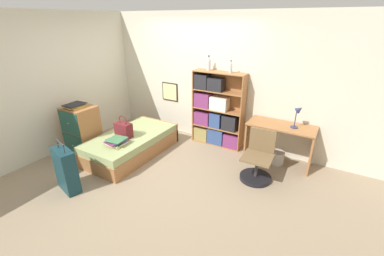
{
  "coord_description": "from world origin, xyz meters",
  "views": [
    {
      "loc": [
        2.61,
        -3.24,
        2.45
      ],
      "look_at": [
        0.59,
        0.18,
        0.75
      ],
      "focal_mm": 24.0,
      "sensor_mm": 36.0,
      "label": 1
    }
  ],
  "objects_px": {
    "bed": "(132,144)",
    "desk_lamp": "(298,113)",
    "suitcase": "(66,170)",
    "bottle_green": "(209,65)",
    "handbag": "(124,130)",
    "book_stack_on_bed": "(117,142)",
    "desk": "(280,137)",
    "bottle_brown": "(231,68)",
    "magazine_pile_on_dresser": "(75,106)",
    "bookcase": "(215,114)",
    "desk_chair": "(257,165)",
    "dresser": "(82,130)",
    "waste_bin": "(276,157)"
  },
  "relations": [
    {
      "from": "magazine_pile_on_dresser",
      "to": "handbag",
      "type": "bearing_deg",
      "value": 21.99
    },
    {
      "from": "bed",
      "to": "handbag",
      "type": "distance_m",
      "value": 0.38
    },
    {
      "from": "bed",
      "to": "desk_lamp",
      "type": "distance_m",
      "value": 3.08
    },
    {
      "from": "bottle_green",
      "to": "desk_chair",
      "type": "height_order",
      "value": "bottle_green"
    },
    {
      "from": "bookcase",
      "to": "bed",
      "type": "bearing_deg",
      "value": -134.21
    },
    {
      "from": "book_stack_on_bed",
      "to": "dresser",
      "type": "height_order",
      "value": "dresser"
    },
    {
      "from": "book_stack_on_bed",
      "to": "magazine_pile_on_dresser",
      "type": "height_order",
      "value": "magazine_pile_on_dresser"
    },
    {
      "from": "handbag",
      "to": "bottle_brown",
      "type": "distance_m",
      "value": 2.28
    },
    {
      "from": "suitcase",
      "to": "magazine_pile_on_dresser",
      "type": "bearing_deg",
      "value": 132.72
    },
    {
      "from": "bed",
      "to": "desk_chair",
      "type": "height_order",
      "value": "desk_chair"
    },
    {
      "from": "book_stack_on_bed",
      "to": "waste_bin",
      "type": "distance_m",
      "value": 2.88
    },
    {
      "from": "suitcase",
      "to": "waste_bin",
      "type": "bearing_deg",
      "value": 43.52
    },
    {
      "from": "bookcase",
      "to": "waste_bin",
      "type": "distance_m",
      "value": 1.46
    },
    {
      "from": "desk",
      "to": "desk_chair",
      "type": "bearing_deg",
      "value": -103.17
    },
    {
      "from": "book_stack_on_bed",
      "to": "bookcase",
      "type": "bearing_deg",
      "value": 56.98
    },
    {
      "from": "magazine_pile_on_dresser",
      "to": "desk",
      "type": "bearing_deg",
      "value": 25.05
    },
    {
      "from": "bottle_brown",
      "to": "waste_bin",
      "type": "distance_m",
      "value": 1.83
    },
    {
      "from": "handbag",
      "to": "book_stack_on_bed",
      "type": "xyz_separation_m",
      "value": [
        0.13,
        -0.3,
        -0.09
      ]
    },
    {
      "from": "bed",
      "to": "handbag",
      "type": "relative_size",
      "value": 4.32
    },
    {
      "from": "dresser",
      "to": "bottle_green",
      "type": "relative_size",
      "value": 3.31
    },
    {
      "from": "suitcase",
      "to": "desk_chair",
      "type": "relative_size",
      "value": 1.0
    },
    {
      "from": "suitcase",
      "to": "desk",
      "type": "bearing_deg",
      "value": 44.13
    },
    {
      "from": "handbag",
      "to": "bottle_green",
      "type": "relative_size",
      "value": 1.48
    },
    {
      "from": "suitcase",
      "to": "waste_bin",
      "type": "relative_size",
      "value": 2.98
    },
    {
      "from": "bookcase",
      "to": "handbag",
      "type": "bearing_deg",
      "value": -131.61
    },
    {
      "from": "bottle_green",
      "to": "suitcase",
      "type": "bearing_deg",
      "value": -111.51
    },
    {
      "from": "suitcase",
      "to": "desk_lamp",
      "type": "xyz_separation_m",
      "value": [
        2.79,
        2.48,
        0.66
      ]
    },
    {
      "from": "handbag",
      "to": "desk",
      "type": "xyz_separation_m",
      "value": [
        2.56,
        1.25,
        -0.04
      ]
    },
    {
      "from": "magazine_pile_on_dresser",
      "to": "desk",
      "type": "relative_size",
      "value": 0.33
    },
    {
      "from": "magazine_pile_on_dresser",
      "to": "desk_lamp",
      "type": "height_order",
      "value": "desk_lamp"
    },
    {
      "from": "handbag",
      "to": "book_stack_on_bed",
      "type": "relative_size",
      "value": 1.08
    },
    {
      "from": "book_stack_on_bed",
      "to": "bottle_green",
      "type": "bearing_deg",
      "value": 61.81
    },
    {
      "from": "magazine_pile_on_dresser",
      "to": "dresser",
      "type": "bearing_deg",
      "value": 65.25
    },
    {
      "from": "suitcase",
      "to": "magazine_pile_on_dresser",
      "type": "distance_m",
      "value": 1.38
    },
    {
      "from": "book_stack_on_bed",
      "to": "desk_chair",
      "type": "height_order",
      "value": "desk_chair"
    },
    {
      "from": "bed",
      "to": "bookcase",
      "type": "xyz_separation_m",
      "value": [
        1.18,
        1.22,
        0.46
      ]
    },
    {
      "from": "suitcase",
      "to": "bottle_green",
      "type": "relative_size",
      "value": 2.87
    },
    {
      "from": "handbag",
      "to": "desk",
      "type": "bearing_deg",
      "value": 26.01
    },
    {
      "from": "bottle_brown",
      "to": "desk_lamp",
      "type": "distance_m",
      "value": 1.42
    },
    {
      "from": "bottle_brown",
      "to": "desk_lamp",
      "type": "bearing_deg",
      "value": -3.86
    },
    {
      "from": "dresser",
      "to": "magazine_pile_on_dresser",
      "type": "bearing_deg",
      "value": -114.75
    },
    {
      "from": "handbag",
      "to": "bottle_green",
      "type": "bearing_deg",
      "value": 53.28
    },
    {
      "from": "suitcase",
      "to": "desk_lamp",
      "type": "bearing_deg",
      "value": 41.55
    },
    {
      "from": "book_stack_on_bed",
      "to": "bottle_brown",
      "type": "xyz_separation_m",
      "value": [
        1.39,
        1.64,
        1.15
      ]
    },
    {
      "from": "dresser",
      "to": "magazine_pile_on_dresser",
      "type": "distance_m",
      "value": 0.51
    },
    {
      "from": "bed",
      "to": "bottle_green",
      "type": "distance_m",
      "value": 2.14
    },
    {
      "from": "suitcase",
      "to": "desk_lamp",
      "type": "distance_m",
      "value": 3.79
    },
    {
      "from": "suitcase",
      "to": "waste_bin",
      "type": "height_order",
      "value": "suitcase"
    },
    {
      "from": "dresser",
      "to": "suitcase",
      "type": "bearing_deg",
      "value": -49.07
    },
    {
      "from": "handbag",
      "to": "desk_lamp",
      "type": "distance_m",
      "value": 3.09
    }
  ]
}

